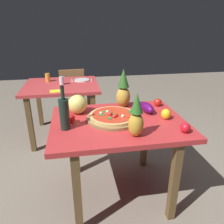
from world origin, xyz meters
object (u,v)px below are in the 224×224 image
wine_bottle (64,113)px  drinking_glass_juice (48,77)px  pizza_board (113,118)px  tomato_near_board (158,102)px  melon (77,104)px  dinner_plate (82,80)px  eggplant (147,108)px  tomato_by_bottle (70,119)px  background_table (62,92)px  dining_chair (72,90)px  pizza (113,115)px  bell_pepper (166,114)px  display_table (118,131)px  drinking_glass_water (62,81)px  napkin_folded (56,91)px  tomato_beside_pepper (185,128)px  pineapple_right (123,90)px  knife_utensil (91,80)px  fork_utensil (72,81)px  pineapple_left (136,117)px

wine_bottle → drinking_glass_juice: wine_bottle is taller
pizza_board → tomato_near_board: (0.50, 0.25, 0.03)m
melon → dinner_plate: (0.09, 1.24, -0.08)m
eggplant → tomato_by_bottle: eggplant is taller
background_table → dinner_plate: 0.35m
background_table → dining_chair: 0.70m
melon → pizza: bearing=-34.7°
eggplant → drinking_glass_juice: (-1.02, 1.36, 0.01)m
tomato_near_board → bell_pepper: bearing=-98.4°
display_table → drinking_glass_water: drinking_glass_water is taller
napkin_folded → tomato_beside_pepper: bearing=-50.9°
pineapple_right → napkin_folded: size_ratio=2.69×
wine_bottle → dinner_plate: size_ratio=1.58×
background_table → knife_utensil: 0.47m
tomato_by_bottle → tomato_near_board: bearing=17.1°
wine_bottle → fork_utensil: size_ratio=1.93×
dining_chair → bell_pepper: size_ratio=9.15×
pizza → melon: 0.36m
tomato_beside_pepper → drinking_glass_juice: drinking_glass_juice is taller
knife_utensil → tomato_beside_pepper: bearing=-69.1°
bell_pepper → eggplant: size_ratio=0.46×
tomato_beside_pepper → napkin_folded: bearing=129.1°
wine_bottle → tomato_by_bottle: wine_bottle is taller
tomato_near_board → pineapple_right: bearing=173.0°
display_table → wine_bottle: size_ratio=3.23×
eggplant → dinner_plate: bearing=112.1°
pizza_board → drinking_glass_juice: 1.62m
tomato_beside_pepper → knife_utensil: 1.85m
dining_chair → pineapple_left: bearing=96.1°
tomato_by_bottle → knife_utensil: bearing=78.5°
drinking_glass_juice → napkin_folded: (0.14, -0.52, -0.06)m
drinking_glass_juice → dinner_plate: bearing=-3.4°
background_table → dining_chair: (0.13, 0.67, -0.17)m
drinking_glass_water → drinking_glass_juice: bearing=134.2°
display_table → drinking_glass_juice: size_ratio=9.66×
display_table → background_table: 1.40m
napkin_folded → drinking_glass_juice: bearing=105.2°
pizza_board → drinking_glass_water: (-0.48, 1.26, 0.04)m
bell_pepper → drinking_glass_water: 1.61m
pineapple_right → drinking_glass_water: 1.16m
pineapple_right → melon: pineapple_right is taller
dining_chair → pineapple_right: 1.78m
tomato_by_bottle → tomato_beside_pepper: 0.91m
knife_utensil → tomato_near_board: bearing=-61.4°
knife_utensil → napkin_folded: size_ratio=1.29×
pineapple_left → melon: 0.65m
pizza → wine_bottle: bearing=-164.8°
pizza_board → tomato_by_bottle: size_ratio=5.66×
display_table → bell_pepper: bearing=-5.2°
tomato_by_bottle → drinking_glass_juice: drinking_glass_juice is taller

